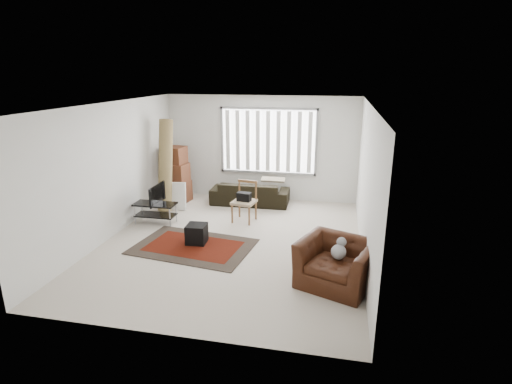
# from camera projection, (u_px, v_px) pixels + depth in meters

# --- Properties ---
(room) EXTENTS (6.00, 6.02, 2.71)m
(room) POSITION_uv_depth(u_px,v_px,m) (239.00, 151.00, 7.93)
(room) COLOR beige
(room) RESTS_ON ground
(persian_rug) EXTENTS (2.41, 1.77, 0.02)m
(persian_rug) POSITION_uv_depth(u_px,v_px,m) (193.00, 246.00, 7.76)
(persian_rug) COLOR black
(persian_rug) RESTS_ON ground
(tv_stand) EXTENTS (0.93, 0.42, 0.46)m
(tv_stand) POSITION_uv_depth(u_px,v_px,m) (155.00, 209.00, 8.89)
(tv_stand) COLOR black
(tv_stand) RESTS_ON ground
(tv) EXTENTS (0.10, 0.75, 0.43)m
(tv) POSITION_uv_depth(u_px,v_px,m) (154.00, 194.00, 8.79)
(tv) COLOR black
(tv) RESTS_ON tv_stand
(subwoofer) EXTENTS (0.40, 0.40, 0.38)m
(subwoofer) POSITION_uv_depth(u_px,v_px,m) (197.00, 234.00, 7.86)
(subwoofer) COLOR black
(subwoofer) RESTS_ON persian_rug
(moving_boxes) EXTENTS (0.65, 0.61, 1.44)m
(moving_boxes) POSITION_uv_depth(u_px,v_px,m) (177.00, 176.00, 10.29)
(moving_boxes) COLOR #5A301C
(moving_boxes) RESTS_ON ground
(white_flatpack) EXTENTS (0.55, 0.24, 0.69)m
(white_flatpack) POSITION_uv_depth(u_px,v_px,m) (175.00, 196.00, 9.76)
(white_flatpack) COLOR silver
(white_flatpack) RESTS_ON ground
(rolled_rug) EXTENTS (0.39, 0.85, 2.21)m
(rolled_rug) POSITION_uv_depth(u_px,v_px,m) (165.00, 165.00, 9.59)
(rolled_rug) COLOR olive
(rolled_rug) RESTS_ON ground
(sofa) EXTENTS (1.99, 0.90, 0.76)m
(sofa) POSITION_uv_depth(u_px,v_px,m) (250.00, 189.00, 10.19)
(sofa) COLOR black
(sofa) RESTS_ON ground
(side_chair) EXTENTS (0.56, 0.56, 0.91)m
(side_chair) POSITION_uv_depth(u_px,v_px,m) (244.00, 200.00, 8.97)
(side_chair) COLOR #927C5F
(side_chair) RESTS_ON ground
(armchair) EXTENTS (1.42, 1.33, 0.84)m
(armchair) POSITION_uv_depth(u_px,v_px,m) (337.00, 260.00, 6.28)
(armchair) COLOR #39180B
(armchair) RESTS_ON ground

